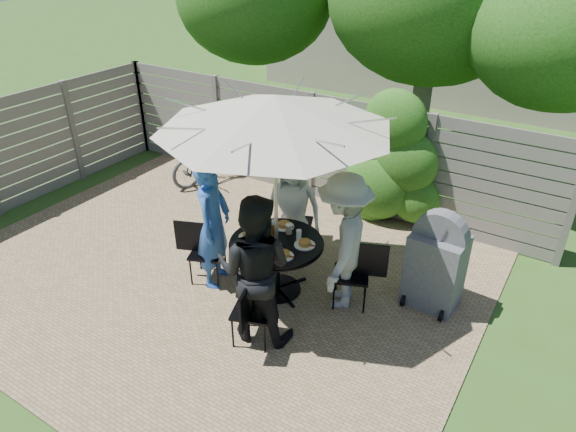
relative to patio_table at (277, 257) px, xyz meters
The scene contains 22 objects.
patio_table is the anchor object (origin of this frame).
umbrella 1.88m from the patio_table, 56.31° to the right, with size 3.34×3.34×2.60m.
chair_back 1.00m from the patio_table, 106.98° to the left, with size 0.60×0.73×0.96m.
person_back 0.87m from the patio_table, 106.87° to the left, with size 0.78×0.51×1.60m, color beige.
chair_left 1.00m from the patio_table, 163.05° to the right, with size 0.66×0.54×0.87m.
person_left 0.90m from the patio_table, 163.13° to the right, with size 0.63×0.42×1.74m, color #2857B1.
chair_front 1.00m from the patio_table, 73.10° to the right, with size 0.54×0.68×0.88m.
person_front 0.91m from the patio_table, 73.13° to the right, with size 0.88×0.68×1.80m, color black.
chair_right 1.00m from the patio_table, 16.96° to the left, with size 0.68×0.56×0.90m.
person_right 0.90m from the patio_table, 16.87° to the left, with size 1.14×0.66×1.77m, color #9A9895.
plate_back 0.44m from the patio_table, 106.87° to the left, with size 0.26×0.26×0.06m.
plate_left 0.44m from the patio_table, 163.13° to the right, with size 0.26×0.26×0.06m.
plate_front 0.44m from the patio_table, 73.13° to the right, with size 0.26×0.26×0.06m.
plate_right 0.44m from the patio_table, 16.87° to the left, with size 0.26×0.26×0.06m.
plate_extra 0.43m from the patio_table, 42.16° to the right, with size 0.24×0.24×0.06m.
glass_back 0.41m from the patio_table, 128.87° to the left, with size 0.07×0.07×0.14m, color silver.
glass_front 0.41m from the patio_table, 51.13° to the right, with size 0.07×0.07×0.14m, color silver.
glass_right 0.41m from the patio_table, 38.87° to the left, with size 0.07×0.07×0.14m, color silver.
syrup_jug 0.32m from the patio_table, 157.07° to the left, with size 0.09×0.09×0.16m, color #59280C.
coffee_cup 0.38m from the patio_table, 82.43° to the left, with size 0.08×0.08×0.12m, color #C6B293.
bicycle 3.55m from the patio_table, 141.92° to the left, with size 0.61×1.74×0.91m, color #333338.
bbq_grill 1.95m from the patio_table, 24.87° to the left, with size 0.67×0.53×1.31m.
Camera 1 is at (3.97, -4.05, 4.16)m, focal length 32.00 mm.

